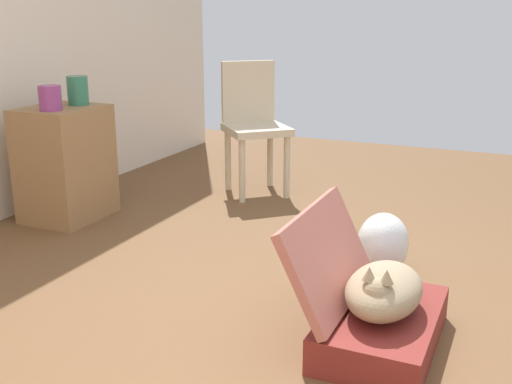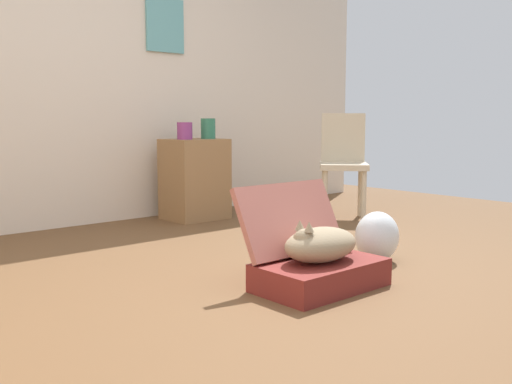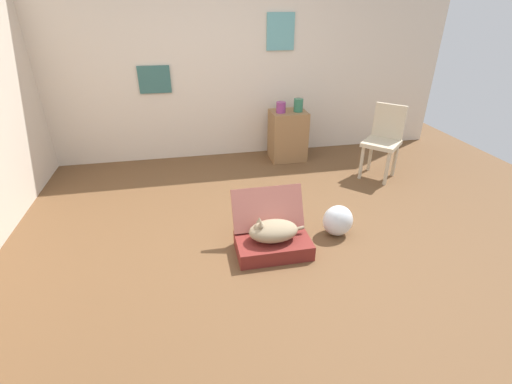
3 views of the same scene
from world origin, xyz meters
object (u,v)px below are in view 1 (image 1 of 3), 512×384
Objects in this scene: cat at (383,290)px; chair at (254,122)px; suitcase_base at (382,328)px; vase_tall at (50,98)px; plastic_bag_white at (383,244)px; side_table at (65,163)px; vase_short at (78,90)px.

chair is (1.76, 1.34, 0.27)m from cat.
chair is at bearing 37.26° from cat.
chair reaches higher than cat.
vase_tall is (0.62, 2.11, 0.69)m from suitcase_base.
plastic_bag_white is (0.68, 0.16, 0.08)m from suitcase_base.
side_table is (0.75, 2.15, 0.11)m from cat.
plastic_bag_white is (0.69, 0.16, -0.08)m from cat.
suitcase_base is 0.70m from plastic_bag_white.
vase_tall is (0.63, 2.11, 0.53)m from cat.
side_table reaches higher than suitcase_base.
cat is 2.23m from chair.
cat is 2.28m from side_table.
vase_short is (0.25, 0.00, 0.02)m from vase_tall.
cat is 0.57× the size of chair.
suitcase_base is 3.75× the size of vase_short.
cat is 0.71m from plastic_bag_white.
suitcase_base is 4.59× the size of vase_tall.
cat is at bearing -166.99° from plastic_bag_white.
vase_tall is (-0.06, 1.95, 0.61)m from plastic_bag_white.
vase_tall reaches higher than plastic_bag_white.
plastic_bag_white is 0.34× the size of chair.
vase_tall is at bearing -162.50° from side_table.
side_table is 0.76× the size of chair.
side_table is 3.94× the size of vase_short.
cat reaches higher than plastic_bag_white.
vase_tall reaches higher than suitcase_base.
vase_tall is 0.16× the size of chair.
suitcase_base is 2.29m from side_table.
chair is at bearing -34.20° from vase_tall.
chair is (0.89, -0.77, -0.28)m from vase_short.
side_table is at bearing 70.78° from cat.
chair is at bearing 47.70° from plastic_bag_white.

